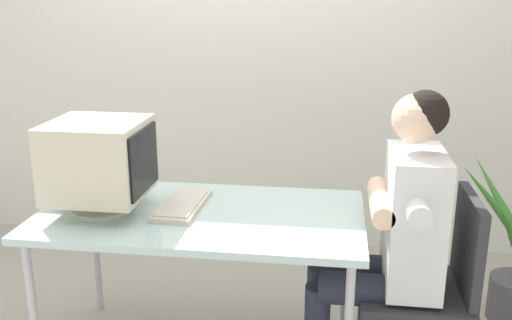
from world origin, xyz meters
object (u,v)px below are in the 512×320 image
at_px(desk, 201,223).
at_px(keyboard, 183,205).
at_px(crt_monitor, 99,160).
at_px(office_chair, 430,281).
at_px(person_seated, 391,231).

height_order(desk, keyboard, keyboard).
bearing_deg(crt_monitor, desk, 5.69).
bearing_deg(keyboard, office_chair, -3.58).
distance_m(crt_monitor, office_chair, 1.51).
xyz_separation_m(crt_monitor, person_seated, (1.25, 0.01, -0.26)).
bearing_deg(desk, keyboard, 156.83).
relative_size(crt_monitor, keyboard, 1.00).
xyz_separation_m(keyboard, office_chair, (1.09, -0.07, -0.26)).
bearing_deg(crt_monitor, keyboard, 13.65).
relative_size(office_chair, person_seated, 0.67).
relative_size(desk, crt_monitor, 3.50).
bearing_deg(keyboard, desk, -23.17).
bearing_deg(person_seated, keyboard, 175.72).
distance_m(crt_monitor, person_seated, 1.28).
relative_size(crt_monitor, person_seated, 0.31).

